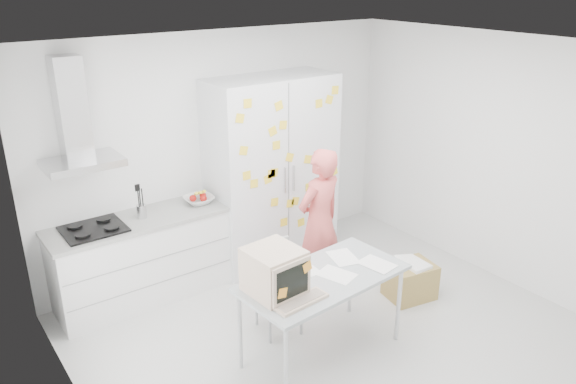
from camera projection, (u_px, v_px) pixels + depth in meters
floor at (333, 335)px, 5.44m from camera, size 4.50×4.00×0.02m
walls at (289, 182)px, 5.48m from camera, size 4.52×4.01×2.70m
ceiling at (343, 49)px, 4.44m from camera, size 4.50×4.00×0.02m
counter_run at (142, 258)px, 5.88m from camera, size 1.84×0.63×1.28m
range_hood at (74, 124)px, 5.19m from camera, size 0.70×0.48×1.01m
tall_cabinet at (272, 171)px, 6.53m from camera, size 1.50×0.68×2.20m
person at (319, 222)px, 5.93m from camera, size 0.64×0.47×1.61m
desk at (294, 276)px, 4.68m from camera, size 1.55×0.85×1.19m
chair at (275, 281)px, 5.38m from camera, size 0.47×0.47×0.90m
cardboard_box at (410, 280)px, 5.99m from camera, size 0.54×0.47×0.42m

